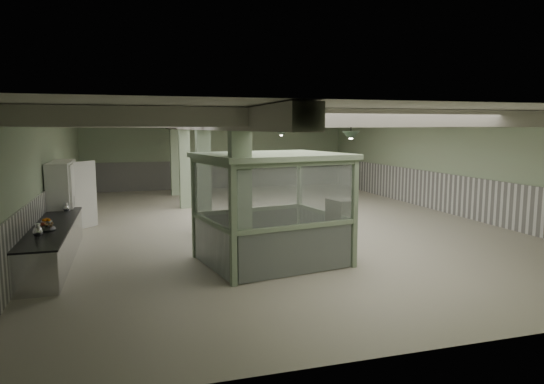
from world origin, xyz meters
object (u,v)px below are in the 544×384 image
object	(u,v)px
walkin_cooler	(64,197)
filing_cabinet	(341,229)
prep_counter	(53,243)
guard_booth	(271,189)

from	to	relation	value
walkin_cooler	filing_cabinet	size ratio (longest dim) A/B	1.66
prep_counter	walkin_cooler	bearing A→B (deg)	91.47
walkin_cooler	filing_cabinet	world-z (taller)	walkin_cooler
guard_booth	filing_cabinet	xyz separation A→B (m)	(1.75, -0.16, -1.04)
walkin_cooler	filing_cabinet	distance (m)	8.55
prep_counter	filing_cabinet	xyz separation A→B (m)	(6.83, -1.73, 0.28)
walkin_cooler	guard_booth	size ratio (longest dim) A/B	0.67
filing_cabinet	guard_booth	bearing A→B (deg)	164.81
guard_booth	filing_cabinet	distance (m)	2.04
walkin_cooler	guard_booth	xyz separation A→B (m)	(5.17, -4.85, 0.65)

